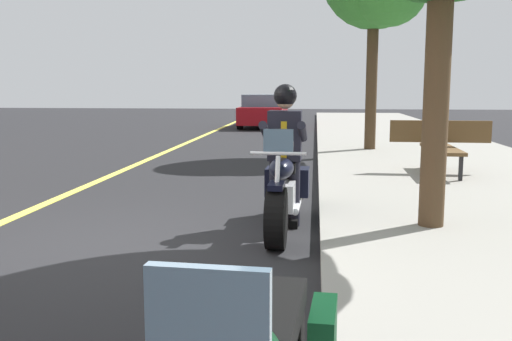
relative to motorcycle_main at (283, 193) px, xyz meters
The scene contains 5 objects.
ground_plane 1.93m from the motorcycle_main, 56.26° to the right, with size 80.00×80.00×0.00m, color black.
motorcycle_main is the anchor object (origin of this frame).
rider_main 0.61m from the motorcycle_main, behind, with size 0.63×0.56×1.74m.
car_silver 17.91m from the motorcycle_main, behind, with size 4.60×1.92×1.40m.
bench_sidewalk 4.70m from the motorcycle_main, 145.79° to the left, with size 1.81×1.80×0.95m.
Camera 1 is at (5.69, 1.93, 1.70)m, focal length 40.18 mm.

